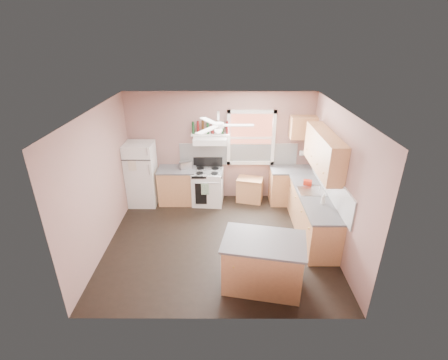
{
  "coord_description": "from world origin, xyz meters",
  "views": [
    {
      "loc": [
        0.11,
        -5.56,
        3.97
      ],
      "look_at": [
        0.1,
        0.3,
        1.25
      ],
      "focal_mm": 26.0,
      "sensor_mm": 36.0,
      "label": 1
    }
  ],
  "objects_px": {
    "refrigerator": "(142,174)",
    "stove": "(208,187)",
    "toaster": "(186,165)",
    "cart": "(250,190)",
    "island": "(263,264)"
  },
  "relations": [
    {
      "from": "refrigerator",
      "to": "cart",
      "type": "bearing_deg",
      "value": 3.04
    },
    {
      "from": "refrigerator",
      "to": "island",
      "type": "height_order",
      "value": "refrigerator"
    },
    {
      "from": "island",
      "to": "stove",
      "type": "bearing_deg",
      "value": 120.64
    },
    {
      "from": "toaster",
      "to": "stove",
      "type": "height_order",
      "value": "toaster"
    },
    {
      "from": "refrigerator",
      "to": "island",
      "type": "relative_size",
      "value": 1.25
    },
    {
      "from": "stove",
      "to": "cart",
      "type": "relative_size",
      "value": 1.39
    },
    {
      "from": "refrigerator",
      "to": "toaster",
      "type": "height_order",
      "value": "refrigerator"
    },
    {
      "from": "refrigerator",
      "to": "stove",
      "type": "relative_size",
      "value": 1.83
    },
    {
      "from": "refrigerator",
      "to": "stove",
      "type": "bearing_deg",
      "value": 1.29
    },
    {
      "from": "cart",
      "to": "island",
      "type": "xyz_separation_m",
      "value": [
        0.01,
        -3.01,
        0.12
      ]
    },
    {
      "from": "refrigerator",
      "to": "toaster",
      "type": "bearing_deg",
      "value": 4.92
    },
    {
      "from": "cart",
      "to": "island",
      "type": "height_order",
      "value": "island"
    },
    {
      "from": "refrigerator",
      "to": "toaster",
      "type": "relative_size",
      "value": 5.62
    },
    {
      "from": "toaster",
      "to": "island",
      "type": "distance_m",
      "value": 3.41
    },
    {
      "from": "refrigerator",
      "to": "stove",
      "type": "xyz_separation_m",
      "value": [
        1.6,
        0.02,
        -0.36
      ]
    }
  ]
}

